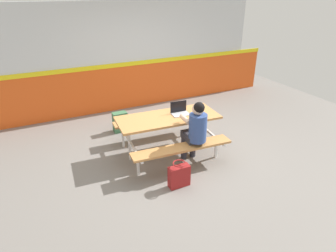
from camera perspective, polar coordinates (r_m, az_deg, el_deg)
ground_plane at (r=5.71m, az=1.58°, el=-4.74°), size 10.00×10.00×0.02m
accent_backdrop at (r=7.43m, az=-7.43°, el=12.80°), size 8.00×0.14×2.60m
picnic_table_main at (r=5.36m, az=-0.00°, el=0.24°), size 1.89×1.66×0.74m
student_nearer at (r=4.96m, az=5.39°, el=-0.44°), size 0.38×0.53×1.21m
laptop_silver at (r=5.40m, az=2.33°, el=2.86°), size 0.33×0.24×0.22m
backpack_dark at (r=6.41m, az=-9.33°, el=0.77°), size 0.30×0.22×0.44m
tote_bag_bright at (r=4.65m, az=2.19°, el=-9.65°), size 0.34×0.21×0.43m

